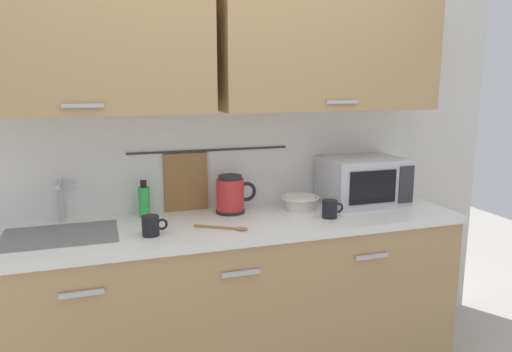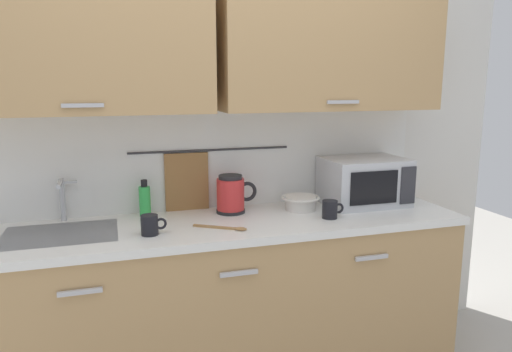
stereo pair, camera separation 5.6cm
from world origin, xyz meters
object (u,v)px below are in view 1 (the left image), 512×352
(dish_soap_bottle, at_px, (144,201))
(mug_by_kettle, at_px, (330,209))
(mug_near_sink, at_px, (151,226))
(mixing_bowl, at_px, (300,202))
(microwave, at_px, (362,181))
(electric_kettle, at_px, (231,195))
(wooden_spoon, at_px, (227,228))

(dish_soap_bottle, xyz_separation_m, mug_by_kettle, (0.92, -0.33, -0.04))
(mug_near_sink, xyz_separation_m, mixing_bowl, (0.84, 0.21, -0.00))
(microwave, distance_m, electric_kettle, 0.79)
(mixing_bowl, bearing_deg, electric_kettle, 171.59)
(microwave, xyz_separation_m, dish_soap_bottle, (-1.24, 0.11, -0.05))
(electric_kettle, distance_m, wooden_spoon, 0.32)
(mixing_bowl, bearing_deg, wooden_spoon, -154.33)
(electric_kettle, xyz_separation_m, mug_by_kettle, (0.47, -0.26, -0.05))
(mug_near_sink, xyz_separation_m, mug_by_kettle, (0.93, 0.01, 0.00))
(dish_soap_bottle, bearing_deg, mug_by_kettle, -19.48)
(electric_kettle, relative_size, mug_near_sink, 1.89)
(mug_by_kettle, bearing_deg, electric_kettle, 150.91)
(dish_soap_bottle, height_order, mixing_bowl, dish_soap_bottle)
(electric_kettle, height_order, mixing_bowl, electric_kettle)
(microwave, height_order, electric_kettle, microwave)
(electric_kettle, xyz_separation_m, wooden_spoon, (-0.10, -0.29, -0.10))
(microwave, bearing_deg, mug_near_sink, -169.69)
(electric_kettle, bearing_deg, mug_near_sink, -149.58)
(wooden_spoon, bearing_deg, electric_kettle, 71.20)
(mixing_bowl, distance_m, wooden_spoon, 0.53)
(electric_kettle, relative_size, mug_by_kettle, 1.89)
(mug_by_kettle, bearing_deg, mug_near_sink, -179.45)
(mug_near_sink, bearing_deg, microwave, 10.31)
(mug_near_sink, relative_size, mixing_bowl, 0.56)
(dish_soap_bottle, distance_m, mug_by_kettle, 0.98)
(microwave, bearing_deg, mixing_bowl, -178.05)
(microwave, bearing_deg, mug_by_kettle, -145.60)
(mug_by_kettle, height_order, wooden_spoon, mug_by_kettle)
(electric_kettle, xyz_separation_m, mixing_bowl, (0.38, -0.06, -0.06))
(microwave, height_order, dish_soap_bottle, microwave)
(dish_soap_bottle, bearing_deg, mixing_bowl, -8.35)
(mixing_bowl, bearing_deg, microwave, 1.95)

